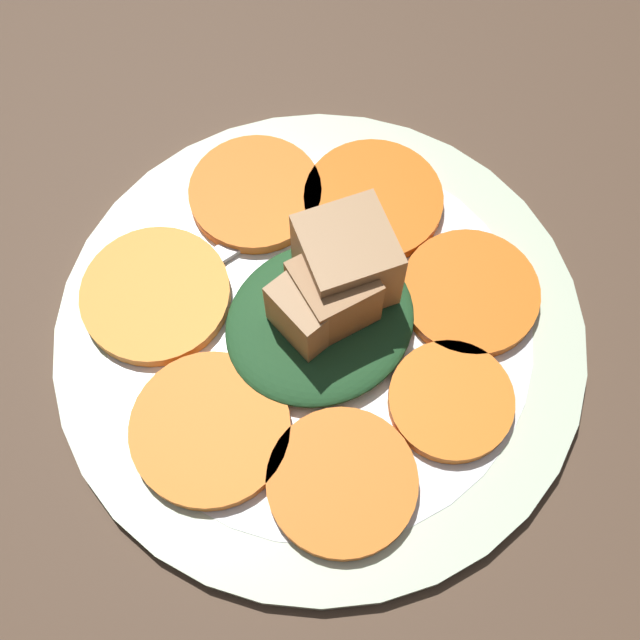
# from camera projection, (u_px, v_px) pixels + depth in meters

# --- Properties ---
(table_slab) EXTENTS (1.20, 1.20, 0.02)m
(table_slab) POSITION_uv_depth(u_px,v_px,m) (320.00, 341.00, 0.48)
(table_slab) COLOR #4C3828
(table_slab) RESTS_ON ground
(plate) EXTENTS (0.31, 0.31, 0.01)m
(plate) POSITION_uv_depth(u_px,v_px,m) (320.00, 331.00, 0.47)
(plate) COLOR beige
(plate) RESTS_ON table_slab
(carrot_slice_0) EXTENTS (0.07, 0.07, 0.01)m
(carrot_slice_0) POSITION_uv_depth(u_px,v_px,m) (451.00, 401.00, 0.44)
(carrot_slice_0) COLOR orange
(carrot_slice_0) RESTS_ON plate
(carrot_slice_1) EXTENTS (0.08, 0.08, 0.01)m
(carrot_slice_1) POSITION_uv_depth(u_px,v_px,m) (470.00, 293.00, 0.47)
(carrot_slice_1) COLOR orange
(carrot_slice_1) RESTS_ON plate
(carrot_slice_2) EXTENTS (0.09, 0.09, 0.01)m
(carrot_slice_2) POSITION_uv_depth(u_px,v_px,m) (373.00, 200.00, 0.49)
(carrot_slice_2) COLOR #D45F12
(carrot_slice_2) RESTS_ON plate
(carrot_slice_3) EXTENTS (0.08, 0.08, 0.01)m
(carrot_slice_3) POSITION_uv_depth(u_px,v_px,m) (255.00, 193.00, 0.50)
(carrot_slice_3) COLOR orange
(carrot_slice_3) RESTS_ON plate
(carrot_slice_4) EXTENTS (0.09, 0.09, 0.01)m
(carrot_slice_4) POSITION_uv_depth(u_px,v_px,m) (156.00, 295.00, 0.47)
(carrot_slice_4) COLOR orange
(carrot_slice_4) RESTS_ON plate
(carrot_slice_5) EXTENTS (0.09, 0.09, 0.01)m
(carrot_slice_5) POSITION_uv_depth(u_px,v_px,m) (210.00, 429.00, 0.43)
(carrot_slice_5) COLOR orange
(carrot_slice_5) RESTS_ON plate
(carrot_slice_6) EXTENTS (0.08, 0.08, 0.01)m
(carrot_slice_6) POSITION_uv_depth(u_px,v_px,m) (342.00, 482.00, 0.42)
(carrot_slice_6) COLOR orange
(carrot_slice_6) RESTS_ON plate
(center_pile) EXTENTS (0.11, 0.10, 0.06)m
(center_pile) POSITION_uv_depth(u_px,v_px,m) (328.00, 299.00, 0.44)
(center_pile) COLOR #1E4723
(center_pile) RESTS_ON plate
(fork) EXTENTS (0.19, 0.03, 0.00)m
(fork) POSITION_uv_depth(u_px,v_px,m) (262.00, 229.00, 0.49)
(fork) COLOR #B2B2B7
(fork) RESTS_ON plate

